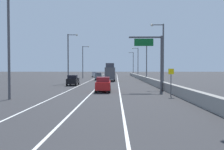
{
  "coord_description": "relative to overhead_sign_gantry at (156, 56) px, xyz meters",
  "views": [
    {
      "loc": [
        1.02,
        -4.56,
        2.99
      ],
      "look_at": [
        0.15,
        44.45,
        1.61
      ],
      "focal_mm": 35.39,
      "sensor_mm": 36.0,
      "label": 1
    }
  ],
  "objects": [
    {
      "name": "lamp_post_right_fifth",
      "position": [
        1.63,
        64.36,
        1.1
      ],
      "size": [
        2.14,
        0.44,
        10.15
      ],
      "color": "#4C4C51",
      "rests_on": "ground_plane"
    },
    {
      "name": "lane_stripe_left",
      "position": [
        -12.06,
        29.22,
        -4.73
      ],
      "size": [
        0.16,
        130.0,
        0.0
      ],
      "primitive_type": "cube",
      "color": "silver",
      "rests_on": "ground_plane"
    },
    {
      "name": "speed_advisory_sign",
      "position": [
        0.44,
        -6.35,
        -2.96
      ],
      "size": [
        0.6,
        0.11,
        3.0
      ],
      "color": "#4C4C51",
      "rests_on": "ground_plane"
    },
    {
      "name": "lane_stripe_right",
      "position": [
        -5.06,
        29.22,
        -4.73
      ],
      "size": [
        0.16,
        130.0,
        0.0
      ],
      "primitive_type": "cube",
      "color": "silver",
      "rests_on": "ground_plane"
    },
    {
      "name": "ground_plane",
      "position": [
        -6.56,
        38.22,
        -4.73
      ],
      "size": [
        320.0,
        320.0,
        0.0
      ],
      "primitive_type": "plane",
      "color": "#2D2D30"
    },
    {
      "name": "lamp_post_left_mid",
      "position": [
        -15.09,
        14.75,
        1.1
      ],
      "size": [
        2.14,
        0.44,
        10.15
      ],
      "color": "#4C4C51",
      "rests_on": "ground_plane"
    },
    {
      "name": "car_black_3",
      "position": [
        -13.3,
        9.25,
        -3.8
      ],
      "size": [
        1.87,
        4.2,
        1.87
      ],
      "color": "black",
      "rests_on": "ground_plane"
    },
    {
      "name": "overhead_sign_gantry",
      "position": [
        0.0,
        0.0,
        0.0
      ],
      "size": [
        4.68,
        0.36,
        7.5
      ],
      "color": "#47474C",
      "rests_on": "ground_plane"
    },
    {
      "name": "lane_stripe_center",
      "position": [
        -8.56,
        29.22,
        -4.73
      ],
      "size": [
        0.16,
        130.0,
        0.0
      ],
      "primitive_type": "cube",
      "color": "silver",
      "rests_on": "ground_plane"
    },
    {
      "name": "lamp_post_left_near",
      "position": [
        -15.67,
        -9.08,
        1.1
      ],
      "size": [
        2.14,
        0.44,
        10.15
      ],
      "color": "#4C4C51",
      "rests_on": "ground_plane"
    },
    {
      "name": "jersey_barrier_right",
      "position": [
        1.34,
        14.22,
        -4.18
      ],
      "size": [
        0.6,
        120.0,
        1.1
      ],
      "primitive_type": "cube",
      "color": "gray",
      "rests_on": "ground_plane"
    },
    {
      "name": "lamp_post_right_fourth",
      "position": [
        1.68,
        44.5,
        1.1
      ],
      "size": [
        2.14,
        0.44,
        10.15
      ],
      "color": "#4C4C51",
      "rests_on": "ground_plane"
    },
    {
      "name": "car_silver_2",
      "position": [
        -13.11,
        48.9,
        -3.75
      ],
      "size": [
        2.0,
        4.05,
        1.96
      ],
      "color": "#B7B7BC",
      "rests_on": "ground_plane"
    },
    {
      "name": "lamp_post_right_third",
      "position": [
        1.82,
        24.64,
        1.1
      ],
      "size": [
        2.14,
        0.44,
        10.15
      ],
      "color": "#4C4C51",
      "rests_on": "ground_plane"
    },
    {
      "name": "box_truck",
      "position": [
        -7.02,
        24.26,
        -2.7
      ],
      "size": [
        2.65,
        7.86,
        4.43
      ],
      "color": "#4C4C51",
      "rests_on": "ground_plane"
    },
    {
      "name": "car_gray_0",
      "position": [
        -10.2,
        28.41,
        -3.73
      ],
      "size": [
        1.91,
        4.3,
        2.0
      ],
      "color": "slate",
      "rests_on": "ground_plane"
    },
    {
      "name": "lamp_post_right_second",
      "position": [
        1.69,
        4.78,
        1.1
      ],
      "size": [
        2.14,
        0.44,
        10.15
      ],
      "color": "#4C4C51",
      "rests_on": "ground_plane"
    },
    {
      "name": "lamp_post_left_far",
      "position": [
        -15.68,
        38.58,
        1.1
      ],
      "size": [
        2.14,
        0.44,
        10.15
      ],
      "color": "#4C4C51",
      "rests_on": "ground_plane"
    },
    {
      "name": "car_red_1",
      "position": [
        -7.19,
        -1.53,
        -3.76
      ],
      "size": [
        2.0,
        4.8,
        1.92
      ],
      "color": "red",
      "rests_on": "ground_plane"
    }
  ]
}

